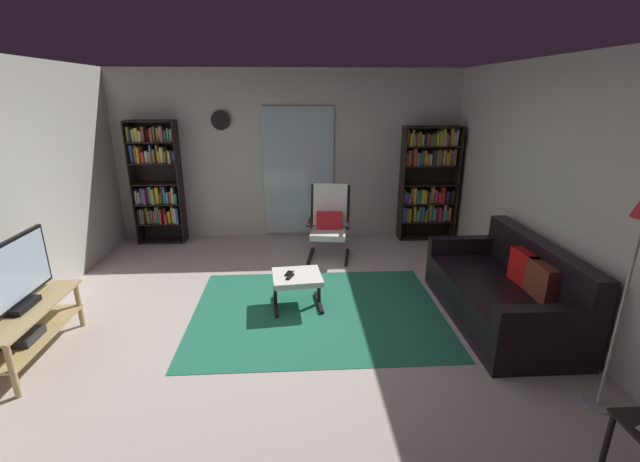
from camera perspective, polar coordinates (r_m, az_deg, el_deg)
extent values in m
plane|color=#BDB0A7|center=(4.40, -4.15, -12.55)|extent=(7.02, 7.02, 0.00)
cube|color=beige|center=(6.75, -4.16, 10.09)|extent=(5.60, 0.06, 2.60)
cube|color=beige|center=(4.70, 30.60, 4.00)|extent=(0.06, 6.00, 2.60)
cube|color=silver|center=(6.73, -2.91, 7.93)|extent=(1.10, 0.01, 2.00)
cube|color=#247054|center=(4.63, -0.36, -10.77)|extent=(2.65, 2.03, 0.01)
cube|color=tan|center=(4.49, -35.44, -8.63)|extent=(0.51, 1.15, 0.02)
cube|color=tan|center=(4.60, -34.85, -11.52)|extent=(0.47, 1.09, 0.02)
cylinder|color=tan|center=(4.11, -36.14, -15.03)|extent=(0.05, 0.05, 0.47)
cylinder|color=tan|center=(4.90, -29.75, -8.65)|extent=(0.05, 0.05, 0.47)
cylinder|color=tan|center=(5.10, -33.89, -8.41)|extent=(0.05, 0.05, 0.47)
cube|color=#28282D|center=(4.51, -35.55, -11.54)|extent=(0.30, 0.28, 0.07)
cube|color=black|center=(4.48, -35.53, -8.21)|extent=(0.20, 0.32, 0.05)
cube|color=black|center=(4.37, -36.25, -4.64)|extent=(0.04, 1.01, 0.55)
cube|color=silver|center=(4.36, -36.01, -4.65)|extent=(0.01, 0.95, 0.50)
cube|color=black|center=(7.02, -23.86, 5.86)|extent=(0.02, 0.30, 1.87)
cube|color=black|center=(6.81, -18.35, 6.15)|extent=(0.02, 0.30, 1.87)
cube|color=black|center=(7.04, -20.82, 6.26)|extent=(0.71, 0.02, 1.87)
cube|color=black|center=(7.14, -20.32, -1.19)|extent=(0.68, 0.28, 0.02)
cube|color=black|center=(7.05, -20.58, 1.07)|extent=(0.68, 0.28, 0.02)
cube|color=black|center=(6.97, -20.86, 3.52)|extent=(0.68, 0.28, 0.02)
cube|color=black|center=(6.91, -21.15, 6.01)|extent=(0.68, 0.28, 0.02)
cube|color=black|center=(6.85, -21.45, 8.55)|extent=(0.68, 0.28, 0.02)
cube|color=black|center=(6.81, -21.75, 11.12)|extent=(0.68, 0.28, 0.02)
cube|color=black|center=(6.79, -22.05, 13.58)|extent=(0.68, 0.28, 0.02)
cube|color=#2A2425|center=(7.12, -23.05, 1.93)|extent=(0.03, 0.19, 0.22)
cube|color=teal|center=(7.10, -22.77, 1.99)|extent=(0.02, 0.22, 0.24)
cube|color=brown|center=(7.09, -22.53, 1.95)|extent=(0.02, 0.22, 0.23)
cube|color=orange|center=(7.10, -22.24, 2.06)|extent=(0.03, 0.12, 0.24)
cube|color=#3A7A3C|center=(7.07, -21.95, 1.85)|extent=(0.03, 0.18, 0.20)
cube|color=#94418A|center=(7.05, -21.69, 1.87)|extent=(0.03, 0.13, 0.20)
cube|color=orange|center=(7.04, -21.35, 1.82)|extent=(0.02, 0.12, 0.19)
cube|color=teal|center=(7.02, -21.13, 2.09)|extent=(0.03, 0.11, 0.26)
cube|color=#3B814D|center=(7.04, -20.78, 2.19)|extent=(0.03, 0.19, 0.26)
cube|color=#C53635|center=(7.00, -20.56, 2.01)|extent=(0.03, 0.22, 0.23)
cube|color=brown|center=(7.02, -20.17, 2.06)|extent=(0.03, 0.12, 0.22)
cube|color=red|center=(6.98, -19.91, 1.72)|extent=(0.04, 0.24, 0.15)
cube|color=gold|center=(6.98, -19.55, 1.89)|extent=(0.04, 0.18, 0.19)
cube|color=gold|center=(6.96, -19.22, 2.21)|extent=(0.02, 0.15, 0.26)
cube|color=beige|center=(6.95, -18.87, 2.12)|extent=(0.04, 0.21, 0.24)
cube|color=#375BB4|center=(6.92, -18.54, 2.07)|extent=(0.03, 0.23, 0.23)
cube|color=beige|center=(7.04, -23.41, 4.28)|extent=(0.02, 0.17, 0.21)
cube|color=beige|center=(7.03, -23.13, 4.18)|extent=(0.04, 0.13, 0.18)
cube|color=#2E67A6|center=(7.01, -22.77, 4.45)|extent=(0.04, 0.14, 0.24)
cube|color=#983E87|center=(6.99, -22.45, 4.45)|extent=(0.04, 0.22, 0.24)
cube|color=#2B2220|center=(7.00, -22.04, 4.61)|extent=(0.04, 0.18, 0.26)
cube|color=teal|center=(6.98, -21.74, 4.62)|extent=(0.03, 0.20, 0.27)
cube|color=#9E9534|center=(6.95, -21.43, 4.48)|extent=(0.04, 0.23, 0.23)
cube|color=gold|center=(6.95, -21.00, 4.60)|extent=(0.04, 0.18, 0.25)
cube|color=#A19D3C|center=(6.94, -20.66, 4.22)|extent=(0.02, 0.11, 0.16)
cube|color=#2B2B25|center=(6.93, -20.44, 4.70)|extent=(0.03, 0.17, 0.27)
cube|color=teal|center=(6.91, -20.17, 4.67)|extent=(0.02, 0.16, 0.26)
cube|color=teal|center=(6.91, -19.78, 4.34)|extent=(0.04, 0.18, 0.18)
cube|color=red|center=(6.91, -19.39, 4.42)|extent=(0.03, 0.18, 0.19)
cube|color=beige|center=(6.89, -19.11, 4.68)|extent=(0.03, 0.22, 0.25)
cube|color=#2C7946|center=(6.86, -18.78, 4.29)|extent=(0.04, 0.20, 0.16)
cube|color=#3D60B0|center=(6.93, -24.00, 9.50)|extent=(0.04, 0.13, 0.26)
cube|color=beige|center=(6.93, -23.59, 9.34)|extent=(0.03, 0.11, 0.21)
cube|color=brown|center=(6.92, -23.37, 9.57)|extent=(0.03, 0.20, 0.26)
cube|color=orange|center=(6.89, -23.12, 9.45)|extent=(0.03, 0.23, 0.23)
cube|color=#CF3D35|center=(6.90, -22.61, 9.21)|extent=(0.04, 0.23, 0.16)
cube|color=#BBB4A9|center=(6.87, -22.27, 9.28)|extent=(0.04, 0.15, 0.18)
cube|color=orange|center=(6.85, -21.96, 9.25)|extent=(0.03, 0.14, 0.17)
cube|color=#3C5EB4|center=(6.85, -21.70, 9.71)|extent=(0.02, 0.22, 0.26)
cube|color=brown|center=(6.82, -21.39, 9.42)|extent=(0.04, 0.18, 0.20)
cube|color=olive|center=(6.81, -21.06, 9.73)|extent=(0.02, 0.12, 0.26)
cube|color=gold|center=(6.83, -20.74, 9.42)|extent=(0.03, 0.21, 0.18)
cube|color=beige|center=(6.80, -20.53, 9.64)|extent=(0.02, 0.19, 0.23)
cube|color=gold|center=(6.80, -20.30, 9.66)|extent=(0.02, 0.21, 0.23)
cube|color=olive|center=(6.78, -20.10, 9.40)|extent=(0.02, 0.14, 0.17)
cube|color=black|center=(6.78, -19.87, 9.62)|extent=(0.02, 0.14, 0.21)
cube|color=#98993E|center=(6.75, -19.54, 9.48)|extent=(0.04, 0.21, 0.18)
cube|color=#3C5FB5|center=(6.74, -19.14, 9.45)|extent=(0.04, 0.12, 0.17)
cube|color=olive|center=(6.90, -24.36, 11.85)|extent=(0.03, 0.18, 0.22)
cube|color=#1B2A34|center=(6.90, -23.98, 11.70)|extent=(0.02, 0.23, 0.17)
cube|color=beige|center=(6.89, -23.72, 11.76)|extent=(0.03, 0.21, 0.18)
cube|color=gold|center=(6.88, -23.35, 11.87)|extent=(0.04, 0.22, 0.19)
cube|color=#BCB9A1|center=(6.85, -22.96, 11.72)|extent=(0.04, 0.21, 0.15)
cube|color=brown|center=(6.85, -22.62, 12.02)|extent=(0.04, 0.21, 0.21)
cube|color=#28202D|center=(6.84, -22.23, 11.88)|extent=(0.04, 0.10, 0.17)
cube|color=gold|center=(6.82, -21.85, 11.83)|extent=(0.02, 0.11, 0.15)
cube|color=red|center=(6.78, -21.68, 12.02)|extent=(0.03, 0.18, 0.20)
cube|color=#3A8A4F|center=(6.78, -21.38, 12.12)|extent=(0.02, 0.18, 0.22)
cube|color=gold|center=(6.78, -21.01, 12.07)|extent=(0.04, 0.11, 0.19)
cube|color=beige|center=(6.77, -20.65, 12.20)|extent=(0.04, 0.11, 0.22)
cube|color=#8F3F87|center=(6.74, -20.38, 12.02)|extent=(0.03, 0.22, 0.17)
cube|color=#397F41|center=(6.74, -20.02, 12.00)|extent=(0.03, 0.18, 0.16)
cube|color=#519E8C|center=(6.73, -19.71, 12.18)|extent=(0.02, 0.19, 0.20)
cube|color=beige|center=(6.71, -19.42, 12.11)|extent=(0.03, 0.13, 0.18)
cube|color=black|center=(6.72, 10.97, 6.16)|extent=(0.02, 0.30, 1.77)
cube|color=black|center=(6.98, 17.81, 6.07)|extent=(0.02, 0.30, 1.77)
cube|color=black|center=(6.97, 14.11, 6.37)|extent=(0.87, 0.02, 1.77)
cube|color=black|center=(7.06, 13.90, -0.77)|extent=(0.84, 0.28, 0.02)
cube|color=black|center=(6.98, 14.07, 1.39)|extent=(0.84, 0.28, 0.02)
cube|color=black|center=(6.90, 14.26, 3.73)|extent=(0.84, 0.28, 0.02)
cube|color=black|center=(6.84, 14.45, 6.12)|extent=(0.84, 0.28, 0.02)
cube|color=black|center=(6.78, 14.65, 8.56)|extent=(0.84, 0.28, 0.02)
cube|color=black|center=(6.74, 14.85, 11.02)|extent=(0.84, 0.28, 0.02)
cube|color=black|center=(6.72, 15.05, 13.38)|extent=(0.84, 0.28, 0.02)
cube|color=#2F57B2|center=(6.84, 11.09, 2.38)|extent=(0.04, 0.22, 0.24)
cube|color=brown|center=(6.85, 11.47, 2.31)|extent=(0.04, 0.20, 0.22)
cube|color=olive|center=(6.85, 11.84, 2.27)|extent=(0.04, 0.22, 0.22)
cube|color=red|center=(6.90, 12.09, 2.10)|extent=(0.03, 0.14, 0.16)
cube|color=#92A031|center=(6.89, 12.45, 2.42)|extent=(0.04, 0.22, 0.24)
cube|color=teal|center=(6.91, 12.83, 2.15)|extent=(0.04, 0.23, 0.18)
cube|color=#A79135|center=(6.89, 13.16, 2.32)|extent=(0.02, 0.15, 0.23)
cube|color=#315BA1|center=(6.93, 13.44, 2.43)|extent=(0.04, 0.23, 0.24)
cube|color=brown|center=(6.94, 13.89, 2.15)|extent=(0.04, 0.23, 0.18)
cube|color=teal|center=(6.94, 14.20, 2.24)|extent=(0.02, 0.12, 0.21)
cube|color=#A68829|center=(6.94, 14.51, 2.47)|extent=(0.04, 0.15, 0.26)
cube|color=#3F5EB4|center=(6.97, 14.84, 2.45)|extent=(0.03, 0.13, 0.25)
cube|color=teal|center=(6.99, 15.07, 2.27)|extent=(0.03, 0.16, 0.20)
cube|color=brown|center=(7.01, 15.31, 2.37)|extent=(0.02, 0.15, 0.22)
cube|color=red|center=(7.02, 15.66, 2.37)|extent=(0.04, 0.23, 0.22)
cube|color=#3456AB|center=(7.01, 16.04, 2.09)|extent=(0.02, 0.23, 0.17)
cube|color=beige|center=(7.04, 16.30, 2.51)|extent=(0.03, 0.20, 0.26)
cube|color=#589F90|center=(7.06, 16.64, 2.14)|extent=(0.04, 0.13, 0.17)
cube|color=orange|center=(7.07, 16.93, 2.35)|extent=(0.03, 0.18, 0.21)
cube|color=brown|center=(6.76, 11.19, 4.69)|extent=(0.03, 0.13, 0.22)
cube|color=#3A67AB|center=(6.78, 11.46, 4.52)|extent=(0.04, 0.16, 0.18)
cube|color=#8B3F8D|center=(6.78, 11.88, 4.39)|extent=(0.04, 0.18, 0.15)
cube|color=olive|center=(6.81, 12.17, 4.77)|extent=(0.02, 0.15, 0.23)
cube|color=orange|center=(6.79, 12.54, 4.79)|extent=(0.04, 0.20, 0.25)
cube|color=blue|center=(6.80, 12.90, 4.60)|extent=(0.03, 0.17, 0.21)
cube|color=#3B8941|center=(6.82, 13.19, 4.62)|extent=(0.04, 0.15, 0.21)
cube|color=gold|center=(6.83, 13.56, 4.67)|extent=(0.04, 0.21, 0.22)
cube|color=gold|center=(6.85, 13.90, 4.62)|extent=(0.03, 0.22, 0.21)
cube|color=black|center=(6.87, 14.20, 4.54)|extent=(0.03, 0.24, 0.18)
cube|color=gold|center=(6.89, 14.48, 4.50)|extent=(0.03, 0.18, 0.17)
cube|color=olive|center=(6.87, 14.90, 4.79)|extent=(0.04, 0.11, 0.26)
cube|color=#A04298|center=(6.93, 15.21, 4.65)|extent=(0.04, 0.17, 0.20)
cube|color=red|center=(6.93, 15.65, 4.47)|extent=(0.04, 0.22, 0.17)
cube|color=red|center=(6.94, 16.05, 4.80)|extent=(0.04, 0.23, 0.25)
cube|color=#221C30|center=(6.96, 16.39, 4.48)|extent=(0.03, 0.21, 0.17)
cube|color=#9C3284|center=(6.97, 16.67, 4.51)|extent=(0.02, 0.17, 0.18)
cube|color=black|center=(6.98, 16.98, 4.42)|extent=(0.04, 0.10, 0.16)
cube|color=#222F20|center=(7.00, 17.29, 4.53)|extent=(0.03, 0.21, 0.19)
cube|color=brown|center=(6.67, 11.48, 9.53)|extent=(0.03, 0.22, 0.19)
cube|color=red|center=(6.66, 11.78, 9.69)|extent=(0.02, 0.23, 0.23)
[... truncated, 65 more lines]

